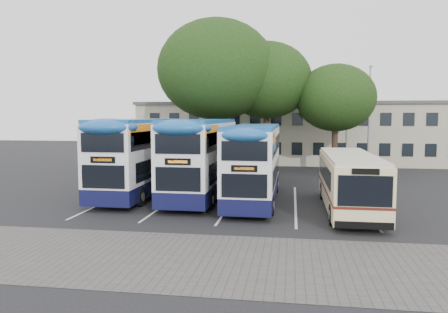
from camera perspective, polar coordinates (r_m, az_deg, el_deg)
ground at (r=19.54m, az=10.14°, el=-9.00°), size 120.00×120.00×0.00m
paving_strip at (r=14.82m, az=2.59°, el=-13.59°), size 40.00×6.00×0.01m
bay_lines at (r=24.63m, az=1.09°, el=-5.92°), size 14.12×11.00×0.01m
depot_building at (r=45.95m, az=9.49°, el=3.19°), size 32.40×8.40×6.20m
lamp_post at (r=39.44m, az=18.42°, el=5.46°), size 0.25×1.05×9.06m
tree_left at (r=36.67m, az=-0.99°, el=11.28°), size 9.74×9.74×12.76m
tree_mid at (r=37.65m, az=5.59°, el=9.85°), size 7.63×7.63×11.06m
tree_right at (r=37.24m, az=14.39°, el=7.41°), size 6.50×6.50×9.05m
bus_dd_left at (r=27.23m, az=-10.71°, el=0.46°), size 2.68×11.07×4.61m
bus_dd_mid at (r=26.00m, az=-2.91°, el=0.29°), size 2.67×11.02×4.59m
bus_dd_right at (r=24.47m, az=3.98°, el=-0.42°), size 2.50×10.29×4.29m
bus_single at (r=23.10m, az=16.02°, el=-2.78°), size 2.46×9.66×2.88m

